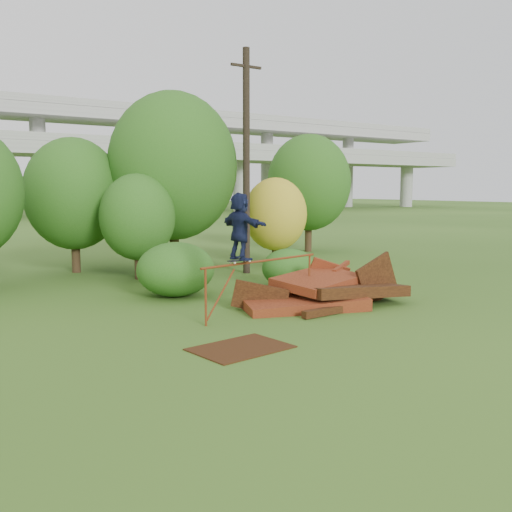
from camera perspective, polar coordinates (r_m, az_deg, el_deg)
ground at (r=15.11m, az=6.84°, el=-6.58°), size 240.00×240.00×0.00m
scrap_pile at (r=17.20m, az=6.65°, el=-3.64°), size 5.50×3.21×1.73m
grind_rail at (r=15.78m, az=0.63°, el=-1.49°), size 4.33×0.88×1.52m
skateboard at (r=15.15m, az=-1.60°, el=-0.43°), size 0.78×0.34×0.08m
skater at (r=15.06m, az=-1.61°, el=3.00°), size 0.69×1.70×1.78m
flat_plate at (r=12.61m, az=-1.55°, el=-9.19°), size 2.20×1.68×0.03m
tree_1 at (r=24.58m, az=-17.78°, el=5.93°), size 3.98×3.98×5.54m
tree_2 at (r=22.17m, az=-11.77°, el=3.83°), size 2.87×2.87×4.04m
tree_3 at (r=24.48m, az=-8.30°, el=8.86°), size 5.40×5.40×7.50m
tree_4 at (r=25.83m, az=1.95°, el=4.20°), size 2.87×2.87×3.96m
tree_5 at (r=31.37m, az=5.31°, el=7.31°), size 4.54×4.54×6.38m
shrub_left at (r=18.53m, az=-8.04°, el=-1.33°), size 2.55×2.35×1.76m
shrub_right at (r=20.11m, az=3.29°, el=-1.19°), size 1.94×1.78×1.37m
utility_pole at (r=23.26m, az=-0.97°, el=9.48°), size 1.40×0.28×8.98m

